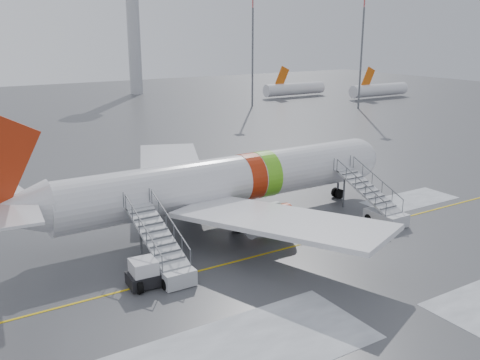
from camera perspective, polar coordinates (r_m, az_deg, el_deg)
ground at (r=37.74m, az=-0.34°, el=-7.92°), size 260.00×260.00×0.00m
airliner at (r=42.43m, az=-2.52°, el=-0.32°), size 35.03×32.97×11.18m
airstair_fwd at (r=45.10m, az=14.64°, el=-2.98°), size 2.05×7.70×3.48m
airstair_aft at (r=34.60m, az=-7.88°, el=-8.44°), size 2.05×7.70×3.48m
pushback_tug at (r=33.66m, az=-9.65°, el=-9.81°), size 3.12×2.42×1.73m
control_tower at (r=133.45m, az=-11.37°, el=17.03°), size 6.40×6.40×30.00m
light_mast_far_ne at (r=109.43m, az=1.36°, el=15.09°), size 1.20×1.20×24.25m
light_mast_far_e at (r=108.58m, az=12.93°, el=14.70°), size 1.20×1.20×24.25m
distant_aircraft at (r=124.33m, az=8.81°, el=8.60°), size 35.00×18.00×8.00m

